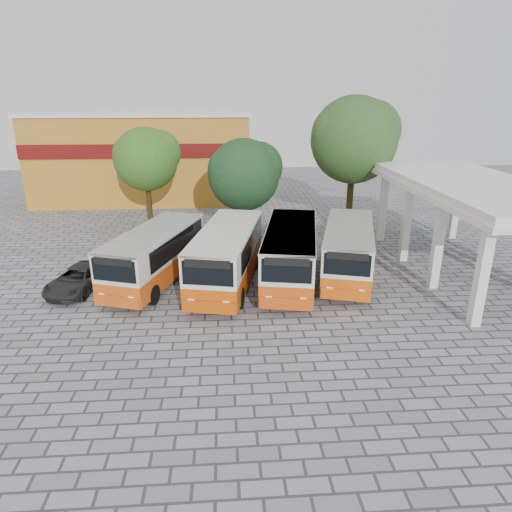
{
  "coord_description": "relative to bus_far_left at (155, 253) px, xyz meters",
  "views": [
    {
      "loc": [
        -3.32,
        -20.27,
        9.93
      ],
      "look_at": [
        -1.66,
        3.32,
        1.5
      ],
      "focal_mm": 32.0,
      "sensor_mm": 36.0,
      "label": 1
    }
  ],
  "objects": [
    {
      "name": "tree_middle",
      "position": [
        5.37,
        9.24,
        2.84
      ],
      "size": [
        5.48,
        5.22,
        7.0
      ],
      "color": "#402C1B",
      "rests_on": "ground"
    },
    {
      "name": "bus_centre_right",
      "position": [
        7.39,
        -0.55,
        0.08
      ],
      "size": [
        4.17,
        9.02,
        3.11
      ],
      "rotation": [
        0.0,
        0.0,
        -0.19
      ],
      "color": "#C44008",
      "rests_on": "ground"
    },
    {
      "name": "bus_centre_left",
      "position": [
        3.93,
        -0.63,
        0.1
      ],
      "size": [
        4.41,
        9.19,
        3.16
      ],
      "rotation": [
        0.0,
        0.0,
        -0.21
      ],
      "color": "#BB4002",
      "rests_on": "ground"
    },
    {
      "name": "terminal_shelter",
      "position": [
        17.68,
        0.41,
        3.19
      ],
      "size": [
        6.8,
        15.8,
        5.4
      ],
      "color": "silver",
      "rests_on": "ground"
    },
    {
      "name": "tree_left",
      "position": [
        -1.99,
        11.87,
        3.65
      ],
      "size": [
        5.08,
        4.84,
        7.65
      ],
      "color": "#3A290E",
      "rests_on": "ground"
    },
    {
      "name": "parked_car",
      "position": [
        -4.01,
        -0.79,
        -1.09
      ],
      "size": [
        3.08,
        4.91,
        1.27
      ],
      "primitive_type": "imported",
      "rotation": [
        0.0,
        0.0,
        -0.23
      ],
      "color": "black",
      "rests_on": "ground"
    },
    {
      "name": "bus_far_left",
      "position": [
        0.0,
        0.0,
        0.0
      ],
      "size": [
        5.01,
        8.81,
        2.98
      ],
      "rotation": [
        0.0,
        0.0,
        -0.32
      ],
      "color": "#C7470C",
      "rests_on": "ground"
    },
    {
      "name": "shophouse_block",
      "position": [
        -3.82,
        22.4,
        2.44
      ],
      "size": [
        20.4,
        10.4,
        8.3
      ],
      "color": "#AA6D1C",
      "rests_on": "ground"
    },
    {
      "name": "ground",
      "position": [
        7.18,
        -3.59,
        -1.73
      ],
      "size": [
        90.0,
        90.0,
        0.0
      ],
      "primitive_type": "plane",
      "color": "slate",
      "rests_on": "ground"
    },
    {
      "name": "bus_far_right",
      "position": [
        10.76,
        0.06,
        0.0
      ],
      "size": [
        4.69,
        8.79,
        2.99
      ],
      "rotation": [
        0.0,
        0.0,
        -0.28
      ],
      "color": "#CB4B06",
      "rests_on": "ground"
    },
    {
      "name": "tree_right",
      "position": [
        13.62,
        10.27,
        5.19
      ],
      "size": [
        6.75,
        6.43,
        9.92
      ],
      "color": "#3D2D14",
      "rests_on": "ground"
    }
  ]
}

